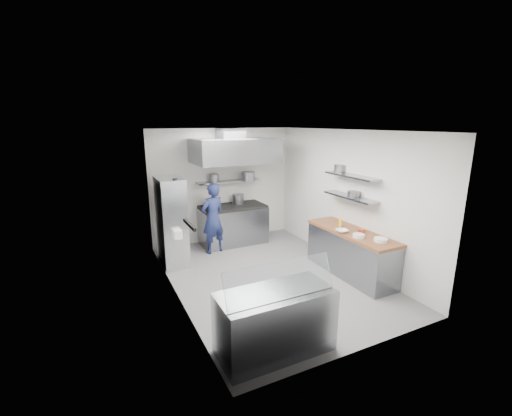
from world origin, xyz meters
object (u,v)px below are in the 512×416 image
display_case (275,322)px  wire_rack (171,221)px  chef (213,218)px  gas_range (233,226)px

display_case → wire_rack: bearing=98.6°
wire_rack → chef: bearing=12.1°
chef → gas_range: bearing=-165.7°
wire_rack → display_case: 3.57m
wire_rack → display_case: size_ratio=1.23×
gas_range → display_case: gas_range is taller
chef → display_case: bearing=66.1°
display_case → gas_range: bearing=75.0°
gas_range → chef: 0.84m
gas_range → wire_rack: wire_rack is taller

